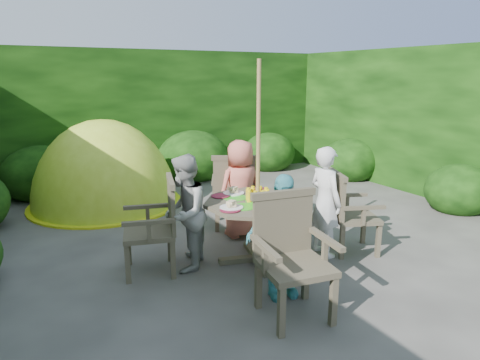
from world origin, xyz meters
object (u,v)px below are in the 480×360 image
dome_tent (107,204)px  parasol_pole (258,165)px  child_back (241,189)px  child_right (325,202)px  garden_chair_left (157,225)px  child_left (185,213)px  patio_table (258,210)px  garden_chair_back (234,190)px  garden_chair_right (348,211)px  child_front (281,236)px  garden_chair_front (291,254)px

dome_tent → parasol_pole: bearing=-55.1°
parasol_pole → child_back: parasol_pole is taller
parasol_pole → child_right: size_ratio=1.73×
garden_chair_left → child_left: bearing=90.4°
patio_table → garden_chair_back: size_ratio=1.49×
garden_chair_right → parasol_pole: bearing=97.3°
garden_chair_left → child_front: bearing=54.1°
child_left → child_back: (0.98, 0.56, 0.01)m
child_back → garden_chair_left: bearing=19.4°
garden_chair_back → garden_chair_left: bearing=57.1°
child_front → child_right: bearing=38.3°
patio_table → parasol_pole: (-0.00, 0.00, 0.51)m
child_left → dome_tent: dome_tent is taller
garden_chair_right → dome_tent: dome_tent is taller
child_back → child_right: bearing=118.2°
garden_chair_back → child_front: size_ratio=0.84×
child_left → dome_tent: size_ratio=0.45×
garden_chair_right → garden_chair_back: bearing=52.7°
child_left → child_front: (0.56, -0.98, -0.03)m
garden_chair_back → child_back: 0.31m
garden_chair_left → child_left: (0.28, -0.08, 0.11)m
child_right → child_left: child_right is taller
garden_chair_back → garden_chair_right: bearing=147.5°
patio_table → child_front: bearing=-105.8°
parasol_pole → child_front: bearing=-105.5°
child_left → patio_table: bearing=107.8°
garden_chair_right → child_front: child_front is taller
child_back → garden_chair_back: bearing=-103.3°
patio_table → parasol_pole: bearing=177.3°
patio_table → child_front: size_ratio=1.25×
child_left → child_back: child_back is taller
garden_chair_left → child_back: child_back is taller
garden_chair_front → child_front: 0.29m
garden_chair_left → garden_chair_front: size_ratio=0.94×
patio_table → dome_tent: (-1.03, 3.01, -0.59)m
garden_chair_back → child_left: 1.35m
patio_table → child_back: 0.80m
garden_chair_back → child_right: child_right is taller
garden_chair_back → child_back: bearing=105.1°
garden_chair_left → child_right: (1.83, -0.50, 0.12)m
parasol_pole → child_front: (-0.21, -0.77, -0.51)m
parasol_pole → dome_tent: size_ratio=0.79×
patio_table → child_left: bearing=164.6°
garden_chair_right → garden_chair_front: 1.56m
garden_chair_back → child_right: (0.50, -1.27, 0.11)m
parasol_pole → garden_chair_front: bearing=-106.0°
garden_chair_front → patio_table: bearing=82.5°
garden_chair_left → parasol_pole: bearing=90.3°
garden_chair_right → child_right: (-0.29, 0.07, 0.14)m
garden_chair_right → child_left: child_left is taller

